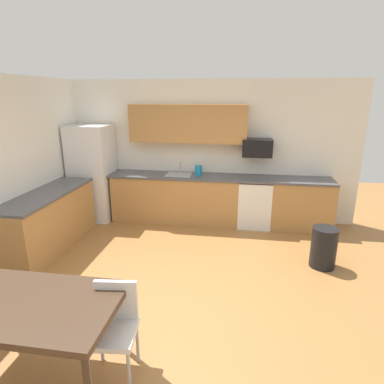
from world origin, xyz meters
name	(u,v)px	position (x,y,z in m)	size (l,w,h in m)	color
ground_plane	(180,286)	(0.00, 0.00, 0.00)	(12.00, 12.00, 0.00)	#9E6B38
wall_back	(205,151)	(0.00, 2.65, 1.35)	(5.80, 0.10, 2.70)	white
cabinet_run_back	(176,199)	(-0.53, 2.30, 0.45)	(2.44, 0.60, 0.90)	#AD7A42
cabinet_run_back_right	(301,205)	(1.85, 2.30, 0.45)	(1.11, 0.60, 0.90)	#AD7A42
cabinet_run_left	(49,222)	(-2.30, 0.80, 0.45)	(0.60, 2.00, 0.90)	#AD7A42
countertop_back	(203,177)	(0.00, 2.30, 0.92)	(4.80, 0.64, 0.04)	#4C4C51
countertop_left	(45,194)	(-2.30, 0.80, 0.92)	(0.64, 2.00, 0.04)	#4C4C51
upper_cabinets_back	(188,123)	(-0.30, 2.43, 1.90)	(2.20, 0.34, 0.70)	#AD7A42
refrigerator	(93,173)	(-2.18, 2.22, 0.93)	(0.76, 0.70, 1.86)	white
oven_range	(254,202)	(0.99, 2.30, 0.46)	(0.60, 0.60, 0.91)	white
microwave	(257,148)	(0.99, 2.40, 1.48)	(0.54, 0.36, 0.32)	black
sink_basin	(179,178)	(-0.46, 2.30, 0.88)	(0.48, 0.40, 0.14)	#A5A8AD
sink_faucet	(181,168)	(-0.46, 2.48, 1.04)	(0.02, 0.02, 0.24)	#B2B5BA
dining_table	(34,309)	(-0.93, -1.59, 0.71)	(1.40, 0.90, 0.77)	#422D1E
chair_near_table	(114,323)	(-0.31, -1.40, 0.50)	(0.44, 0.44, 0.85)	white
trash_bin	(324,247)	(1.95, 0.85, 0.30)	(0.36, 0.36, 0.60)	black
kettle	(198,171)	(-0.09, 2.35, 1.02)	(0.14, 0.14, 0.20)	#198CBF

